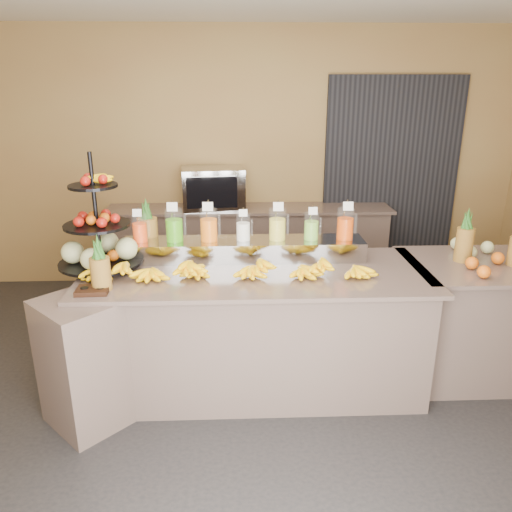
{
  "coord_description": "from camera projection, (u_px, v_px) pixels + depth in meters",
  "views": [
    {
      "loc": [
        -0.13,
        -3.06,
        2.22
      ],
      "look_at": [
        -0.0,
        0.3,
        1.05
      ],
      "focal_mm": 35.0,
      "sensor_mm": 36.0,
      "label": 1
    }
  ],
  "objects": [
    {
      "name": "ground",
      "position": [
        258.0,
        405.0,
        3.62
      ],
      "size": [
        6.0,
        6.0,
        0.0
      ],
      "primitive_type": "plane",
      "color": "black",
      "rests_on": "ground"
    },
    {
      "name": "room_envelope",
      "position": [
        278.0,
        131.0,
        3.75
      ],
      "size": [
        6.04,
        5.02,
        2.82
      ],
      "color": "olive",
      "rests_on": "ground"
    },
    {
      "name": "buffet_counter",
      "position": [
        241.0,
        331.0,
        3.71
      ],
      "size": [
        2.75,
        1.25,
        0.93
      ],
      "color": "gray",
      "rests_on": "ground"
    },
    {
      "name": "right_counter",
      "position": [
        472.0,
        318.0,
        3.91
      ],
      "size": [
        1.08,
        0.88,
        0.93
      ],
      "color": "gray",
      "rests_on": "ground"
    },
    {
      "name": "back_ledge",
      "position": [
        249.0,
        248.0,
        5.59
      ],
      "size": [
        3.1,
        0.55,
        0.93
      ],
      "color": "gray",
      "rests_on": "ground"
    },
    {
      "name": "pitcher_tray",
      "position": [
        243.0,
        249.0,
        3.84
      ],
      "size": [
        1.85,
        0.3,
        0.15
      ],
      "primitive_type": "cube",
      "color": "gray",
      "rests_on": "buffet_counter"
    },
    {
      "name": "juice_pitcher_orange_a",
      "position": [
        140.0,
        230.0,
        3.75
      ],
      "size": [
        0.11,
        0.12,
        0.27
      ],
      "color": "silver",
      "rests_on": "pitcher_tray"
    },
    {
      "name": "juice_pitcher_green",
      "position": [
        174.0,
        227.0,
        3.76
      ],
      "size": [
        0.13,
        0.14,
        0.32
      ],
      "color": "silver",
      "rests_on": "pitcher_tray"
    },
    {
      "name": "juice_pitcher_orange_b",
      "position": [
        209.0,
        227.0,
        3.77
      ],
      "size": [
        0.13,
        0.14,
        0.32
      ],
      "color": "silver",
      "rests_on": "pitcher_tray"
    },
    {
      "name": "juice_pitcher_milk",
      "position": [
        243.0,
        229.0,
        3.78
      ],
      "size": [
        0.11,
        0.11,
        0.26
      ],
      "color": "silver",
      "rests_on": "pitcher_tray"
    },
    {
      "name": "juice_pitcher_lemon",
      "position": [
        277.0,
        226.0,
        3.79
      ],
      "size": [
        0.13,
        0.14,
        0.32
      ],
      "color": "silver",
      "rests_on": "pitcher_tray"
    },
    {
      "name": "juice_pitcher_lime",
      "position": [
        311.0,
        228.0,
        3.8
      ],
      "size": [
        0.11,
        0.12,
        0.27
      ],
      "color": "silver",
      "rests_on": "pitcher_tray"
    },
    {
      "name": "juice_pitcher_orange_c",
      "position": [
        345.0,
        225.0,
        3.81
      ],
      "size": [
        0.13,
        0.13,
        0.31
      ],
      "color": "silver",
      "rests_on": "pitcher_tray"
    },
    {
      "name": "banana_heap",
      "position": [
        226.0,
        266.0,
        3.49
      ],
      "size": [
        2.0,
        0.18,
        0.17
      ],
      "color": "yellow",
      "rests_on": "buffet_counter"
    },
    {
      "name": "fruit_stand",
      "position": [
        104.0,
        240.0,
        3.59
      ],
      "size": [
        0.72,
        0.72,
        0.84
      ],
      "rotation": [
        0.0,
        0.0,
        0.23
      ],
      "color": "black",
      "rests_on": "buffet_counter"
    },
    {
      "name": "condiment_caddy",
      "position": [
        93.0,
        290.0,
        3.23
      ],
      "size": [
        0.21,
        0.16,
        0.03
      ],
      "primitive_type": "cube",
      "rotation": [
        0.0,
        0.0,
        0.04
      ],
      "color": "black",
      "rests_on": "buffet_counter"
    },
    {
      "name": "pineapple_left_a",
      "position": [
        100.0,
        270.0,
        3.24
      ],
      "size": [
        0.13,
        0.13,
        0.38
      ],
      "rotation": [
        0.0,
        0.0,
        0.26
      ],
      "color": "brown",
      "rests_on": "buffet_counter"
    },
    {
      "name": "pineapple_left_b",
      "position": [
        148.0,
        233.0,
        3.91
      ],
      "size": [
        0.16,
        0.16,
        0.45
      ],
      "rotation": [
        0.0,
        0.0,
        -0.33
      ],
      "color": "brown",
      "rests_on": "buffet_counter"
    },
    {
      "name": "right_fruit_pile",
      "position": [
        494.0,
        257.0,
        3.64
      ],
      "size": [
        0.49,
        0.47,
        0.26
      ],
      "color": "brown",
      "rests_on": "right_counter"
    },
    {
      "name": "oven_warmer",
      "position": [
        213.0,
        188.0,
        5.35
      ],
      "size": [
        0.7,
        0.52,
        0.43
      ],
      "primitive_type": "cube",
      "rotation": [
        0.0,
        0.0,
        0.11
      ],
      "color": "gray",
      "rests_on": "back_ledge"
    }
  ]
}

